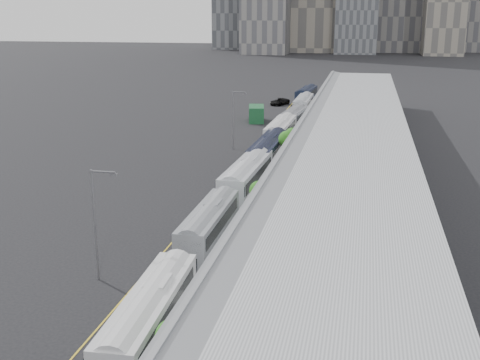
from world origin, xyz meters
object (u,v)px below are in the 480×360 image
(bus_8, at_px, (303,107))
(street_lamp_far, at_px, (234,116))
(street_lamp_near, at_px, (97,217))
(suv, at_px, (280,102))
(bus_7, at_px, (293,122))
(bus_4, at_px, (247,182))
(shipping_container, at_px, (256,114))
(bus_5, at_px, (269,156))
(bus_2, at_px, (150,324))
(bus_3, at_px, (209,230))
(bus_9, at_px, (306,97))
(bus_6, at_px, (280,135))

(bus_8, distance_m, street_lamp_far, 32.60)
(street_lamp_near, xyz_separation_m, suv, (0.40, 90.10, -4.16))
(suv, bearing_deg, bus_7, -54.33)
(bus_4, height_order, shipping_container, bus_4)
(bus_5, relative_size, street_lamp_far, 1.68)
(bus_2, xyz_separation_m, street_lamp_near, (-6.87, 8.11, 3.33))
(bus_3, distance_m, street_lamp_near, 10.64)
(bus_4, xyz_separation_m, street_lamp_far, (-6.40, 23.17, 3.15))
(street_lamp_near, bearing_deg, shipping_container, 90.67)
(bus_2, bearing_deg, bus_9, 88.28)
(street_lamp_near, bearing_deg, bus_2, -49.76)
(bus_7, xyz_separation_m, bus_9, (-0.84, 30.90, 0.02))
(bus_7, height_order, bus_9, bus_9)
(bus_6, relative_size, bus_8, 1.04)
(street_lamp_far, height_order, shipping_container, street_lamp_far)
(bus_9, bearing_deg, bus_3, -84.95)
(bus_3, xyz_separation_m, street_lamp_near, (-6.21, -7.96, 3.37))
(street_lamp_near, bearing_deg, bus_6, 82.51)
(bus_5, relative_size, bus_7, 1.10)
(bus_5, bearing_deg, street_lamp_far, 124.07)
(bus_2, distance_m, bus_6, 57.02)
(bus_2, distance_m, street_lamp_far, 54.13)
(street_lamp_far, bearing_deg, bus_2, -82.90)
(bus_3, relative_size, bus_9, 0.95)
(bus_4, relative_size, shipping_container, 2.41)
(bus_3, bearing_deg, bus_6, 89.80)
(bus_3, relative_size, street_lamp_far, 1.47)
(bus_4, xyz_separation_m, suv, (-6.19, 67.78, -0.99))
(bus_8, relative_size, suv, 2.49)
(bus_3, relative_size, bus_8, 0.94)
(bus_8, bearing_deg, bus_6, -90.59)
(bus_7, bearing_deg, bus_4, -84.70)
(suv, bearing_deg, bus_5, -59.99)
(bus_6, distance_m, bus_9, 43.04)
(shipping_container, bearing_deg, street_lamp_far, -97.95)
(bus_3, bearing_deg, bus_7, 89.49)
(bus_3, distance_m, bus_5, 26.95)
(bus_7, relative_size, street_lamp_near, 1.53)
(bus_3, distance_m, bus_9, 83.98)
(shipping_container, bearing_deg, bus_7, -56.08)
(bus_6, relative_size, shipping_container, 2.34)
(bus_6, bearing_deg, bus_4, -88.07)
(street_lamp_far, bearing_deg, suv, 89.73)
(bus_9, height_order, street_lamp_far, street_lamp_far)
(bus_3, xyz_separation_m, shipping_container, (-7.01, 60.85, -0.10))
(bus_4, distance_m, street_lamp_far, 24.24)
(bus_6, distance_m, bus_8, 28.34)
(bus_6, xyz_separation_m, street_lamp_near, (-6.43, -48.91, 3.21))
(bus_8, bearing_deg, bus_4, -90.01)
(bus_5, bearing_deg, bus_3, -89.76)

